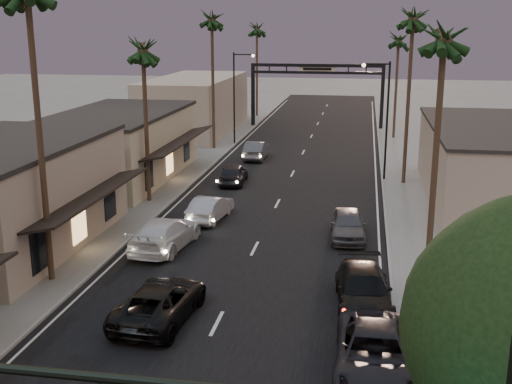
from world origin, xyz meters
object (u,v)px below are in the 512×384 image
(palm_rb, at_px, (413,13))
(palm_rc, at_px, (399,36))
(oncoming_silver, at_px, (210,208))
(curbside_black, at_px, (364,290))
(curbside_near, at_px, (375,354))
(palm_ld, at_px, (212,15))
(streetlight_right, at_px, (384,111))
(palm_lc, at_px, (143,43))
(streetlight_left, at_px, (237,91))
(palm_far, at_px, (257,26))
(palm_ra, at_px, (445,29))
(oncoming_pickup, at_px, (160,302))
(arch, at_px, (317,79))

(palm_rb, distance_m, palm_rc, 20.09)
(oncoming_silver, relative_size, curbside_black, 0.82)
(curbside_near, relative_size, curbside_black, 1.06)
(palm_ld, height_order, palm_rb, same)
(palm_rb, height_order, curbside_near, palm_rb)
(streetlight_right, bearing_deg, curbside_black, -92.78)
(palm_lc, height_order, oncoming_silver, palm_lc)
(palm_rb, height_order, palm_rc, palm_rb)
(streetlight_left, bearing_deg, palm_far, 93.95)
(streetlight_left, xyz_separation_m, palm_rb, (15.52, -14.00, 7.09))
(palm_rc, bearing_deg, palm_rb, -90.00)
(streetlight_right, distance_m, palm_rb, 7.35)
(streetlight_right, relative_size, palm_ra, 0.68)
(streetlight_right, height_order, oncoming_pickup, streetlight_right)
(palm_ra, distance_m, palm_far, 56.58)
(palm_ra, distance_m, palm_rb, 20.02)
(palm_rb, height_order, oncoming_silver, palm_rb)
(palm_ra, distance_m, oncoming_pickup, 16.08)
(palm_ld, height_order, curbside_black, palm_ld)
(palm_ld, xyz_separation_m, palm_ra, (17.20, -31.00, -0.97))
(curbside_black, bearing_deg, arch, 91.78)
(palm_ld, xyz_separation_m, palm_rc, (17.20, 9.00, -1.95))
(palm_ld, relative_size, curbside_black, 2.56)
(oncoming_pickup, bearing_deg, curbside_near, 165.25)
(arch, distance_m, palm_ld, 18.61)
(arch, xyz_separation_m, palm_rb, (8.60, -26.00, 6.88))
(palm_lc, distance_m, curbside_black, 22.56)
(palm_ld, relative_size, oncoming_silver, 3.13)
(arch, bearing_deg, palm_far, 136.05)
(palm_ra, bearing_deg, streetlight_left, 114.54)
(palm_rc, xyz_separation_m, curbside_black, (-2.82, -42.45, -9.66))
(palm_rc, bearing_deg, curbside_near, -92.87)
(palm_ld, distance_m, oncoming_silver, 25.63)
(curbside_near, bearing_deg, streetlight_left, 107.27)
(oncoming_silver, bearing_deg, palm_ld, -70.22)
(palm_rb, relative_size, oncoming_silver, 3.13)
(streetlight_right, relative_size, oncoming_pickup, 1.61)
(streetlight_right, distance_m, streetlight_left, 18.99)
(streetlight_right, distance_m, palm_far, 36.85)
(palm_ld, bearing_deg, streetlight_left, 60.75)
(streetlight_left, distance_m, palm_far, 20.96)
(curbside_near, bearing_deg, palm_ra, 73.11)
(curbside_near, bearing_deg, curbside_black, 94.26)
(palm_ra, relative_size, palm_rc, 1.08)
(streetlight_left, bearing_deg, palm_rc, 21.14)
(palm_lc, relative_size, curbside_black, 2.20)
(arch, height_order, palm_rb, palm_rb)
(streetlight_left, height_order, palm_lc, palm_lc)
(palm_lc, bearing_deg, curbside_near, -53.43)
(curbside_black, bearing_deg, palm_rc, 81.18)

